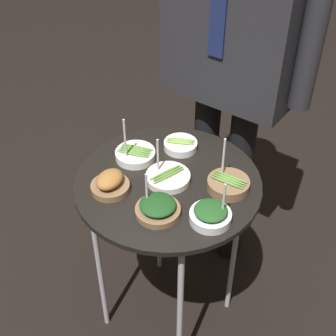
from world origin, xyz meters
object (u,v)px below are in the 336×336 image
at_px(bowl_asparagus_center, 167,177).
at_px(bowl_asparagus_far_rim, 135,154).
at_px(waiter_figure, 234,35).
at_px(bowl_spinach_mid_right, 158,208).
at_px(bowl_roast_front_right, 110,183).
at_px(bowl_asparagus_near_rim, 228,184).
at_px(serving_cart, 168,195).
at_px(bowl_spinach_front_center, 211,214).
at_px(bowl_asparagus_front_left, 181,145).

xyz_separation_m(bowl_asparagus_center, bowl_asparagus_far_rim, (-0.15, 0.03, 0.00)).
xyz_separation_m(bowl_asparagus_center, waiter_figure, (-0.05, 0.44, 0.30)).
xyz_separation_m(bowl_spinach_mid_right, bowl_roast_front_right, (-0.18, -0.00, 0.00)).
relative_size(bowl_asparagus_center, bowl_asparagus_near_rim, 0.85).
relative_size(bowl_spinach_mid_right, bowl_roast_front_right, 1.11).
distance_m(serving_cart, bowl_roast_front_right, 0.20).
bearing_deg(bowl_spinach_mid_right, bowl_asparagus_far_rim, 143.09).
bearing_deg(bowl_asparagus_far_rim, bowl_spinach_mid_right, -36.91).
relative_size(bowl_spinach_front_center, bowl_spinach_mid_right, 1.03).
distance_m(bowl_asparagus_center, bowl_asparagus_far_rim, 0.16).
distance_m(serving_cart, bowl_asparagus_front_left, 0.19).
distance_m(bowl_asparagus_center, waiter_figure, 0.54).
relative_size(serving_cart, bowl_asparagus_far_rim, 4.34).
bearing_deg(serving_cart, bowl_asparagus_center, -121.80).
height_order(bowl_spinach_front_center, bowl_asparagus_near_rim, bowl_asparagus_near_rim).
bearing_deg(bowl_asparagus_near_rim, bowl_asparagus_center, -154.93).
bearing_deg(bowl_asparagus_center, bowl_asparagus_front_left, 110.89).
bearing_deg(bowl_asparagus_near_rim, bowl_asparagus_far_rim, -171.14).
distance_m(bowl_asparagus_far_rim, waiter_figure, 0.52).
relative_size(bowl_spinach_mid_right, bowl_asparagus_near_rim, 0.80).
relative_size(serving_cart, bowl_asparagus_near_rim, 4.41).
relative_size(bowl_asparagus_near_rim, waiter_figure, 0.10).
height_order(bowl_spinach_front_center, waiter_figure, waiter_figure).
relative_size(bowl_spinach_front_center, bowl_asparagus_near_rim, 0.83).
relative_size(bowl_asparagus_far_rim, bowl_asparagus_near_rim, 1.02).
height_order(bowl_asparagus_front_left, bowl_roast_front_right, bowl_roast_front_right).
bearing_deg(bowl_asparagus_center, waiter_figure, 95.95).
relative_size(bowl_roast_front_right, bowl_asparagus_near_rim, 0.72).
height_order(bowl_asparagus_front_left, bowl_asparagus_near_rim, bowl_asparagus_near_rim).
height_order(bowl_roast_front_right, waiter_figure, waiter_figure).
bearing_deg(bowl_asparagus_far_rim, bowl_spinach_front_center, -15.29).
bearing_deg(waiter_figure, serving_cart, -83.80).
bearing_deg(bowl_asparagus_front_left, bowl_asparagus_far_rim, -124.72).
height_order(bowl_asparagus_far_rim, bowl_asparagus_near_rim, bowl_asparagus_far_rim).
height_order(bowl_asparagus_center, bowl_spinach_mid_right, bowl_asparagus_center).
relative_size(bowl_asparagus_front_left, bowl_spinach_front_center, 0.83).
xyz_separation_m(bowl_asparagus_front_left, bowl_spinach_mid_right, (0.13, -0.30, 0.01)).
relative_size(serving_cart, bowl_asparagus_center, 5.20).
xyz_separation_m(bowl_asparagus_near_rim, waiter_figure, (-0.22, 0.36, 0.30)).
xyz_separation_m(bowl_asparagus_center, bowl_asparagus_near_rim, (0.17, 0.08, 0.01)).
bearing_deg(serving_cart, bowl_roast_front_right, -129.42).
bearing_deg(bowl_asparagus_front_left, bowl_spinach_front_center, -40.96).
bearing_deg(bowl_asparagus_center, bowl_spinach_front_center, -18.35).
bearing_deg(serving_cart, bowl_spinach_front_center, -19.19).
relative_size(bowl_asparagus_center, bowl_roast_front_right, 1.17).
bearing_deg(bowl_asparagus_near_rim, bowl_asparagus_front_left, 160.97).
bearing_deg(waiter_figure, bowl_spinach_front_center, -64.05).
relative_size(serving_cart, bowl_asparagus_front_left, 6.40).
bearing_deg(waiter_figure, bowl_asparagus_center, -84.05).
height_order(bowl_asparagus_near_rim, waiter_figure, waiter_figure).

